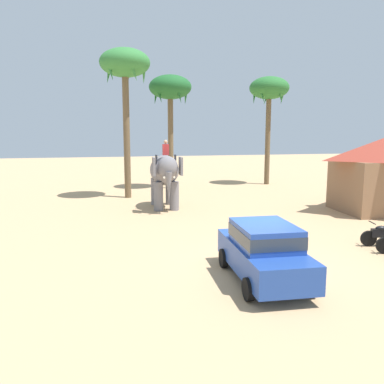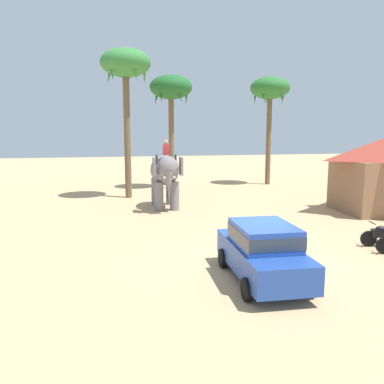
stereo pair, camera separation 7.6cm
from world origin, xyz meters
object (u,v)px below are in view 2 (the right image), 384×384
car_sedan_foreground (263,250)px  elephant_with_mahout (165,173)px  palm_tree_near_hut (126,68)px  palm_tree_behind_elephant (270,91)px  roadside_hut (383,173)px  palm_tree_left_of_road (171,91)px

car_sedan_foreground → elephant_with_mahout: elephant_with_mahout is taller
palm_tree_near_hut → palm_tree_behind_elephant: bearing=19.4°
roadside_hut → elephant_with_mahout: bearing=161.4°
palm_tree_left_of_road → elephant_with_mahout: bearing=-103.1°
elephant_with_mahout → palm_tree_behind_elephant: bearing=39.8°
palm_tree_left_of_road → palm_tree_behind_elephant: bearing=3.0°
palm_tree_behind_elephant → roadside_hut: 13.37m
elephant_with_mahout → palm_tree_near_hut: bearing=112.5°
palm_tree_near_hut → roadside_hut: (12.97, -8.00, -6.18)m
palm_tree_near_hut → roadside_hut: 16.45m
car_sedan_foreground → palm_tree_left_of_road: size_ratio=0.49×
palm_tree_behind_elephant → roadside_hut: (1.13, -12.16, -5.45)m
car_sedan_foreground → elephant_with_mahout: bearing=94.3°
palm_tree_behind_elephant → palm_tree_left_of_road: 8.24m
car_sedan_foreground → palm_tree_near_hut: size_ratio=0.44×
car_sedan_foreground → roadside_hut: bearing=37.1°
car_sedan_foreground → palm_tree_behind_elephant: size_ratio=0.48×
palm_tree_behind_elephant → roadside_hut: palm_tree_behind_elephant is taller
palm_tree_near_hut → car_sedan_foreground: bearing=-80.6°
palm_tree_near_hut → elephant_with_mahout: bearing=-67.5°
palm_tree_near_hut → palm_tree_left_of_road: bearing=45.9°
elephant_with_mahout → palm_tree_behind_elephant: (10.09, 8.39, 5.59)m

